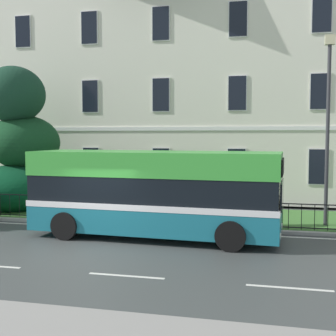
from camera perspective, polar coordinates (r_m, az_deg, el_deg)
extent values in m
cube|color=#3F4342|center=(13.96, -10.95, -10.80)|extent=(60.00, 56.00, 0.06)
cube|color=silver|center=(17.26, -5.99, -7.74)|extent=(54.00, 0.14, 0.01)
cube|color=silver|center=(11.64, -5.37, -13.61)|extent=(2.00, 0.12, 0.01)
cube|color=silver|center=(11.11, 15.31, -14.62)|extent=(2.00, 0.12, 0.01)
cube|color=#9E9E99|center=(17.69, -5.49, -7.27)|extent=(57.00, 0.24, 0.12)
cube|color=#3F7231|center=(20.01, -3.23, -5.92)|extent=(57.00, 4.71, 0.12)
cube|color=silver|center=(26.96, 1.19, 9.18)|extent=(19.35, 8.08, 11.60)
cube|color=white|center=(22.89, -0.91, 5.07)|extent=(19.35, 0.06, 0.20)
cube|color=#2D333D|center=(22.99, -0.91, -1.69)|extent=(1.10, 0.06, 2.20)
cube|color=white|center=(25.89, -17.78, 0.69)|extent=(0.96, 0.04, 1.76)
cube|color=black|center=(25.87, -17.81, 0.68)|extent=(0.86, 0.03, 1.66)
cube|color=white|center=(24.14, -9.86, 0.59)|extent=(0.96, 0.04, 1.76)
cube|color=black|center=(24.13, -9.88, 0.58)|extent=(0.86, 0.03, 1.66)
cube|color=white|center=(22.92, -0.91, 0.46)|extent=(0.96, 0.04, 1.76)
cube|color=black|center=(22.90, -0.92, 0.46)|extent=(0.86, 0.03, 1.66)
cube|color=white|center=(22.31, 8.78, 0.31)|extent=(0.96, 0.04, 1.76)
cube|color=black|center=(22.29, 8.78, 0.31)|extent=(0.86, 0.03, 1.66)
cube|color=white|center=(22.37, 18.72, 0.15)|extent=(0.96, 0.04, 1.76)
cube|color=black|center=(22.35, 18.72, 0.15)|extent=(0.86, 0.03, 1.66)
cube|color=white|center=(25.94, -17.96, 8.58)|extent=(0.96, 0.04, 1.76)
cube|color=black|center=(25.92, -17.98, 8.59)|extent=(0.86, 0.03, 1.66)
cube|color=white|center=(24.19, -9.97, 9.06)|extent=(0.96, 0.04, 1.76)
cube|color=black|center=(24.17, -9.99, 9.06)|extent=(0.86, 0.03, 1.66)
cube|color=white|center=(22.97, -0.92, 9.39)|extent=(0.96, 0.04, 1.76)
cube|color=black|center=(22.95, -0.93, 9.39)|extent=(0.86, 0.03, 1.66)
cube|color=white|center=(22.36, 8.88, 9.48)|extent=(0.96, 0.04, 1.76)
cube|color=black|center=(22.35, 8.88, 9.49)|extent=(0.86, 0.03, 1.66)
cube|color=white|center=(22.42, 18.93, 9.30)|extent=(0.96, 0.04, 1.76)
cube|color=black|center=(22.40, 18.94, 9.30)|extent=(0.86, 0.03, 1.66)
cube|color=white|center=(26.47, -18.14, 16.31)|extent=(0.96, 0.04, 1.76)
cube|color=black|center=(26.45, -18.16, 16.32)|extent=(0.86, 0.03, 1.66)
cube|color=white|center=(24.76, -10.08, 17.32)|extent=(0.96, 0.04, 1.76)
cube|color=black|center=(24.74, -10.10, 17.33)|extent=(0.86, 0.03, 1.66)
cube|color=white|center=(23.57, -0.93, 18.06)|extent=(0.96, 0.04, 1.76)
cube|color=black|center=(23.55, -0.94, 18.07)|extent=(0.86, 0.03, 1.66)
cube|color=white|center=(22.98, 8.99, 18.38)|extent=(0.96, 0.04, 1.76)
cube|color=black|center=(22.96, 8.98, 18.39)|extent=(0.86, 0.03, 1.66)
cube|color=white|center=(23.03, 19.15, 18.17)|extent=(0.96, 0.04, 1.76)
cube|color=black|center=(23.01, 19.15, 18.18)|extent=(0.86, 0.03, 1.66)
cube|color=black|center=(17.77, -5.17, -3.91)|extent=(18.80, 0.04, 0.04)
cube|color=black|center=(17.91, -5.15, -6.66)|extent=(18.80, 0.04, 0.04)
cylinder|color=black|center=(20.35, -20.73, -4.49)|extent=(0.02, 0.02, 0.95)
cylinder|color=black|center=(20.10, -19.64, -4.56)|extent=(0.02, 0.02, 0.95)
cylinder|color=black|center=(19.86, -18.52, -4.64)|extent=(0.02, 0.02, 0.95)
cylinder|color=black|center=(19.63, -17.37, -4.72)|extent=(0.02, 0.02, 0.95)
cylinder|color=black|center=(19.40, -16.20, -4.79)|extent=(0.02, 0.02, 0.95)
cylinder|color=black|center=(19.18, -15.00, -4.87)|extent=(0.02, 0.02, 0.95)
cylinder|color=black|center=(18.98, -13.77, -4.95)|extent=(0.02, 0.02, 0.95)
cylinder|color=black|center=(18.78, -12.52, -5.02)|extent=(0.02, 0.02, 0.95)
cylinder|color=black|center=(18.58, -11.24, -5.10)|extent=(0.02, 0.02, 0.95)
cylinder|color=black|center=(18.40, -9.93, -5.17)|extent=(0.02, 0.02, 0.95)
cylinder|color=black|center=(18.23, -8.60, -5.24)|extent=(0.02, 0.02, 0.95)
cylinder|color=black|center=(18.07, -7.24, -5.31)|extent=(0.02, 0.02, 0.95)
cylinder|color=black|center=(17.92, -5.86, -5.38)|extent=(0.02, 0.02, 0.95)
cylinder|color=black|center=(17.78, -4.45, -5.45)|extent=(0.02, 0.02, 0.95)
cylinder|color=black|center=(17.65, -3.02, -5.51)|extent=(0.02, 0.02, 0.95)
cylinder|color=black|center=(17.53, -1.58, -5.58)|extent=(0.02, 0.02, 0.95)
cylinder|color=black|center=(17.42, -0.11, -5.63)|extent=(0.02, 0.02, 0.95)
cylinder|color=black|center=(17.32, 1.38, -5.69)|extent=(0.02, 0.02, 0.95)
cylinder|color=black|center=(17.24, 2.88, -5.74)|extent=(0.02, 0.02, 0.95)
cylinder|color=black|center=(17.16, 4.39, -5.79)|extent=(0.02, 0.02, 0.95)
cylinder|color=black|center=(17.10, 5.92, -5.84)|extent=(0.02, 0.02, 0.95)
cylinder|color=black|center=(17.05, 7.45, -5.88)|extent=(0.02, 0.02, 0.95)
cylinder|color=black|center=(17.02, 9.00, -5.92)|extent=(0.02, 0.02, 0.95)
cylinder|color=black|center=(16.99, 10.55, -5.95)|extent=(0.02, 0.02, 0.95)
cylinder|color=black|center=(16.98, 12.10, -5.98)|extent=(0.02, 0.02, 0.95)
cylinder|color=black|center=(16.98, 13.66, -6.01)|extent=(0.02, 0.02, 0.95)
cylinder|color=black|center=(16.99, 15.21, -6.03)|extent=(0.02, 0.02, 0.95)
cylinder|color=black|center=(17.02, 16.76, -6.04)|extent=(0.02, 0.02, 0.95)
cylinder|color=black|center=(17.06, 18.31, -6.06)|extent=(0.02, 0.02, 0.95)
cylinder|color=black|center=(17.11, 19.85, -6.06)|extent=(0.02, 0.02, 0.95)
cylinder|color=#423328|center=(22.71, -18.34, -3.20)|extent=(0.37, 0.37, 1.23)
ellipsoid|color=#093D20|center=(22.67, -18.76, -2.59)|extent=(4.55, 4.55, 2.40)
ellipsoid|color=#143F20|center=(22.72, -18.01, 3.16)|extent=(3.45, 3.45, 2.61)
ellipsoid|color=#163827|center=(22.50, -19.21, 8.90)|extent=(2.96, 2.96, 2.66)
cube|color=#1A6D81|center=(15.64, -1.74, -6.16)|extent=(8.71, 2.94, 0.99)
cube|color=white|center=(15.57, -1.74, -4.51)|extent=(8.73, 2.97, 0.20)
cube|color=black|center=(15.50, -1.75, -2.65)|extent=(8.63, 2.90, 0.94)
cube|color=green|center=(15.42, -1.76, 0.60)|extent=(8.71, 2.94, 0.83)
cube|color=black|center=(14.80, 14.42, -3.29)|extent=(0.17, 2.12, 0.86)
cube|color=black|center=(14.71, 14.49, 0.13)|extent=(0.15, 1.81, 0.53)
cylinder|color=silver|center=(15.78, 14.42, -7.21)|extent=(0.05, 0.20, 0.20)
cylinder|color=silver|center=(14.21, 14.25, -8.47)|extent=(0.05, 0.20, 0.20)
cylinder|color=black|center=(16.28, 9.20, -6.79)|extent=(0.97, 0.35, 0.96)
cylinder|color=black|center=(13.93, 8.04, -8.64)|extent=(0.97, 0.35, 0.96)
cylinder|color=black|center=(17.83, -9.31, -5.84)|extent=(0.97, 0.35, 0.96)
cylinder|color=black|center=(15.71, -13.09, -7.24)|extent=(0.97, 0.35, 0.96)
cylinder|color=#333338|center=(17.94, 19.79, 3.85)|extent=(0.14, 0.14, 6.84)
cube|color=beige|center=(18.30, 20.08, 15.19)|extent=(0.36, 0.24, 0.36)
cylinder|color=#23472D|center=(17.47, 13.66, -5.58)|extent=(0.54, 0.54, 1.03)
ellipsoid|color=black|center=(17.38, 13.69, -3.59)|extent=(0.55, 0.55, 0.19)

